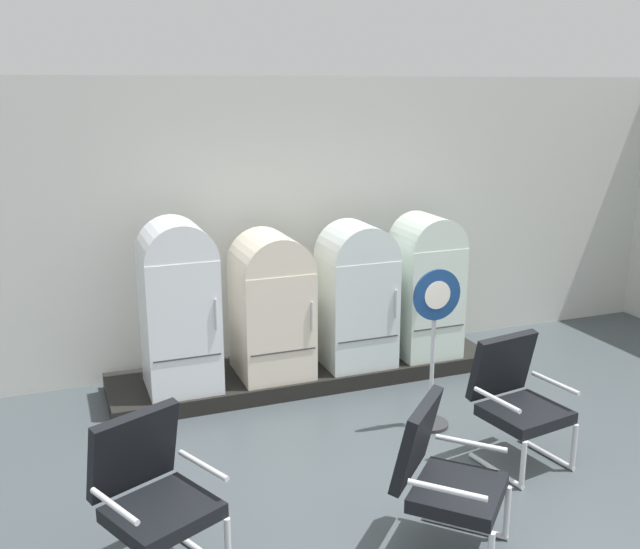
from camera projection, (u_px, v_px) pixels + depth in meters
The scene contains 10 objects.
back_wall at pixel (283, 222), 7.44m from camera, with size 11.76×0.12×2.94m.
display_plinth at pixel (305, 371), 7.23m from camera, with size 3.83×0.95×0.15m, color black.
refrigerator_0 at pixel (179, 301), 6.46m from camera, with size 0.65×0.65×1.56m.
refrigerator_1 at pixel (271, 301), 6.82m from camera, with size 0.68×0.73×1.38m.
refrigerator_2 at pixel (356, 291), 7.06m from camera, with size 0.68×0.61×1.42m.
refrigerator_3 at pixel (426, 281), 7.32m from camera, with size 0.61×0.61×1.45m.
armchair_left at pixel (152, 490), 4.27m from camera, with size 0.80×0.83×0.99m.
armchair_right at pixel (516, 396), 5.56m from camera, with size 0.71×0.73×0.99m.
armchair_center at pixel (442, 473), 4.46m from camera, with size 0.86×0.86×0.99m.
sign_stand at pixel (433, 354), 6.06m from camera, with size 0.43×0.32×1.40m.
Camera 1 is at (-2.27, -3.32, 2.86)m, focal length 40.52 mm.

